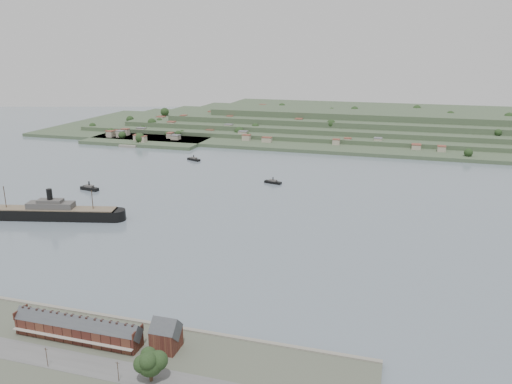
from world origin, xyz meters
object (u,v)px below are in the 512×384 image
(gabled_building, at_px, (166,335))
(steamship, at_px, (45,212))
(tugboat, at_px, (89,188))
(terrace_row, at_px, (78,329))
(fig_tree, at_px, (150,363))

(gabled_building, xyz_separation_m, steamship, (-153.71, 121.63, -3.34))
(gabled_building, xyz_separation_m, tugboat, (-166.96, 193.39, -6.29))
(tugboat, bearing_deg, steamship, -79.54)
(tugboat, bearing_deg, terrace_row, -56.74)
(terrace_row, xyz_separation_m, steamship, (-116.21, 125.65, -1.99))
(steamship, height_order, tugboat, steamship)
(fig_tree, bearing_deg, tugboat, 128.68)
(tugboat, distance_m, fig_tree, 273.32)
(terrace_row, xyz_separation_m, fig_tree, (41.30, -15.85, 3.01))
(steamship, xyz_separation_m, tugboat, (-13.25, 71.76, -2.96))
(tugboat, height_order, fig_tree, fig_tree)
(terrace_row, distance_m, fig_tree, 44.34)
(gabled_building, height_order, steamship, steamship)
(gabled_building, bearing_deg, tugboat, 130.80)
(terrace_row, distance_m, gabled_building, 37.74)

